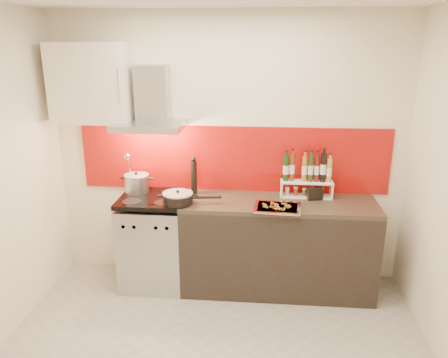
# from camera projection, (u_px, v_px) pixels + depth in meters

# --- Properties ---
(back_wall) EXTENTS (3.40, 0.02, 2.60)m
(back_wall) POSITION_uv_depth(u_px,v_px,m) (228.00, 150.00, 4.24)
(back_wall) COLOR silver
(back_wall) RESTS_ON ground
(backsplash) EXTENTS (3.00, 0.02, 0.64)m
(backsplash) POSITION_uv_depth(u_px,v_px,m) (233.00, 159.00, 4.25)
(backsplash) COLOR maroon
(backsplash) RESTS_ON back_wall
(range_stove) EXTENTS (0.60, 0.60, 0.91)m
(range_stove) POSITION_uv_depth(u_px,v_px,m) (154.00, 242.00, 4.27)
(range_stove) COLOR #B7B7BA
(range_stove) RESTS_ON ground
(counter) EXTENTS (1.80, 0.60, 0.90)m
(counter) POSITION_uv_depth(u_px,v_px,m) (277.00, 245.00, 4.17)
(counter) COLOR black
(counter) RESTS_ON ground
(range_hood) EXTENTS (0.62, 0.50, 0.61)m
(range_hood) POSITION_uv_depth(u_px,v_px,m) (151.00, 106.00, 4.02)
(range_hood) COLOR #B7B7BA
(range_hood) RESTS_ON back_wall
(upper_cabinet) EXTENTS (0.70, 0.35, 0.72)m
(upper_cabinet) POSITION_uv_depth(u_px,v_px,m) (91.00, 83.00, 3.99)
(upper_cabinet) COLOR beige
(upper_cabinet) RESTS_ON back_wall
(stock_pot) EXTENTS (0.24, 0.24, 0.20)m
(stock_pot) POSITION_uv_depth(u_px,v_px,m) (137.00, 183.00, 4.24)
(stock_pot) COLOR #B7B7BA
(stock_pot) RESTS_ON range_stove
(saute_pan) EXTENTS (0.53, 0.28, 0.13)m
(saute_pan) POSITION_uv_depth(u_px,v_px,m) (179.00, 198.00, 3.95)
(saute_pan) COLOR black
(saute_pan) RESTS_ON range_stove
(utensil_jar) EXTENTS (0.09, 0.13, 0.42)m
(utensil_jar) POSITION_uv_depth(u_px,v_px,m) (130.00, 182.00, 4.18)
(utensil_jar) COLOR silver
(utensil_jar) RESTS_ON range_stove
(pepper_mill) EXTENTS (0.06, 0.06, 0.37)m
(pepper_mill) POSITION_uv_depth(u_px,v_px,m) (194.00, 176.00, 4.19)
(pepper_mill) COLOR black
(pepper_mill) RESTS_ON counter
(step_shelf) EXTENTS (0.49, 0.13, 0.43)m
(step_shelf) POSITION_uv_depth(u_px,v_px,m) (308.00, 178.00, 4.09)
(step_shelf) COLOR white
(step_shelf) RESTS_ON counter
(caddy_box) EXTENTS (0.15, 0.09, 0.12)m
(caddy_box) POSITION_uv_depth(u_px,v_px,m) (315.00, 194.00, 4.06)
(caddy_box) COLOR black
(caddy_box) RESTS_ON counter
(baking_tray) EXTENTS (0.43, 0.34, 0.03)m
(baking_tray) POSITION_uv_depth(u_px,v_px,m) (277.00, 208.00, 3.84)
(baking_tray) COLOR silver
(baking_tray) RESTS_ON counter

